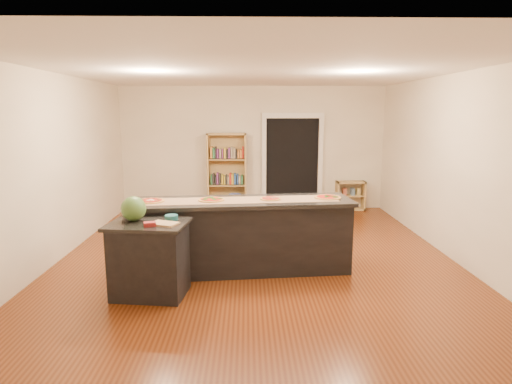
{
  "coord_description": "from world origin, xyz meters",
  "views": [
    {
      "loc": [
        -0.14,
        -6.32,
        2.21
      ],
      "look_at": [
        0.0,
        0.2,
        1.0
      ],
      "focal_mm": 30.0,
      "sensor_mm": 36.0,
      "label": 1
    }
  ],
  "objects_px": {
    "side_counter": "(150,259)",
    "low_shelf": "(350,196)",
    "watermelon": "(133,209)",
    "bookshelf": "(227,172)",
    "waste_bin": "(235,203)",
    "kitchen_island": "(241,235)"
  },
  "relations": [
    {
      "from": "side_counter",
      "to": "low_shelf",
      "type": "relative_size",
      "value": 1.4
    },
    {
      "from": "low_shelf",
      "to": "watermelon",
      "type": "xyz_separation_m",
      "value": [
        -3.76,
        -4.55,
        0.74
      ]
    },
    {
      "from": "side_counter",
      "to": "bookshelf",
      "type": "relative_size",
      "value": 0.53
    },
    {
      "from": "waste_bin",
      "to": "watermelon",
      "type": "distance_m",
      "value": 4.65
    },
    {
      "from": "watermelon",
      "to": "low_shelf",
      "type": "bearing_deg",
      "value": 50.46
    },
    {
      "from": "bookshelf",
      "to": "watermelon",
      "type": "relative_size",
      "value": 5.86
    },
    {
      "from": "kitchen_island",
      "to": "watermelon",
      "type": "xyz_separation_m",
      "value": [
        -1.29,
        -0.74,
        0.55
      ]
    },
    {
      "from": "waste_bin",
      "to": "kitchen_island",
      "type": "bearing_deg",
      "value": -86.98
    },
    {
      "from": "side_counter",
      "to": "low_shelf",
      "type": "height_order",
      "value": "side_counter"
    },
    {
      "from": "waste_bin",
      "to": "side_counter",
      "type": "bearing_deg",
      "value": -101.35
    },
    {
      "from": "kitchen_island",
      "to": "watermelon",
      "type": "relative_size",
      "value": 10.24
    },
    {
      "from": "side_counter",
      "to": "bookshelf",
      "type": "distance_m",
      "value": 4.7
    },
    {
      "from": "kitchen_island",
      "to": "side_counter",
      "type": "bearing_deg",
      "value": -148.0
    },
    {
      "from": "bookshelf",
      "to": "kitchen_island",
      "type": "bearing_deg",
      "value": -84.41
    },
    {
      "from": "side_counter",
      "to": "waste_bin",
      "type": "relative_size",
      "value": 2.32
    },
    {
      "from": "side_counter",
      "to": "low_shelf",
      "type": "xyz_separation_m",
      "value": [
        3.57,
        4.64,
        -0.13
      ]
    },
    {
      "from": "kitchen_island",
      "to": "bookshelf",
      "type": "relative_size",
      "value": 1.75
    },
    {
      "from": "side_counter",
      "to": "watermelon",
      "type": "distance_m",
      "value": 0.64
    },
    {
      "from": "low_shelf",
      "to": "bookshelf",
      "type": "bearing_deg",
      "value": -179.7
    },
    {
      "from": "waste_bin",
      "to": "watermelon",
      "type": "height_order",
      "value": "watermelon"
    },
    {
      "from": "side_counter",
      "to": "watermelon",
      "type": "relative_size",
      "value": 3.08
    },
    {
      "from": "bookshelf",
      "to": "low_shelf",
      "type": "relative_size",
      "value": 2.66
    }
  ]
}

